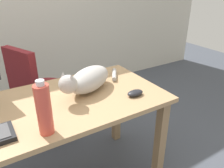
% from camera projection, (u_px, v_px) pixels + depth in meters
% --- Properties ---
extents(desk, '(1.55, 0.69, 0.71)m').
position_uv_depth(desk, '(41.00, 122.00, 1.35)').
color(desk, tan).
rests_on(desk, ground_plane).
extents(office_chair, '(0.51, 0.49, 0.89)m').
position_uv_depth(office_chair, '(40.00, 100.00, 2.06)').
color(office_chair, black).
rests_on(office_chair, ground_plane).
extents(cat, '(0.55, 0.34, 0.20)m').
position_uv_depth(cat, '(88.00, 79.00, 1.46)').
color(cat, '#B2ADA8').
rests_on(cat, desk).
extents(computer_mouse, '(0.11, 0.06, 0.04)m').
position_uv_depth(computer_mouse, '(135.00, 93.00, 1.43)').
color(computer_mouse, '#232328').
rests_on(computer_mouse, desk).
extents(water_bottle, '(0.07, 0.07, 0.28)m').
position_uv_depth(water_bottle, '(44.00, 109.00, 1.04)').
color(water_bottle, '#D84C3D').
rests_on(water_bottle, desk).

